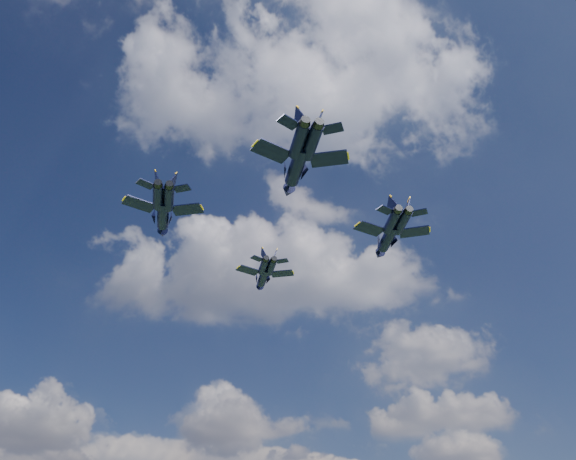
# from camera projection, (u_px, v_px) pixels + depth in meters

# --- Properties ---
(jet_lead) EXTENTS (10.39, 14.17, 3.34)m
(jet_lead) POSITION_uv_depth(u_px,v_px,m) (263.00, 277.00, 104.74)
(jet_lead) COLOR black
(jet_left) EXTENTS (11.84, 16.14, 3.80)m
(jet_left) POSITION_uv_depth(u_px,v_px,m) (163.00, 215.00, 87.30)
(jet_left) COLOR black
(jet_right) EXTENTS (12.78, 17.10, 4.02)m
(jet_right) POSITION_uv_depth(u_px,v_px,m) (387.00, 238.00, 94.86)
(jet_right) COLOR black
(jet_slot) EXTENTS (12.47, 17.01, 4.01)m
(jet_slot) POSITION_uv_depth(u_px,v_px,m) (296.00, 167.00, 74.38)
(jet_slot) COLOR black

